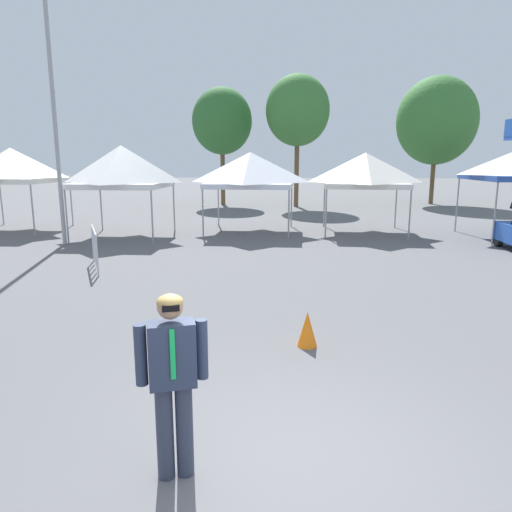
% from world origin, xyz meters
% --- Properties ---
extents(ground_plane, '(140.00, 140.00, 0.00)m').
position_xyz_m(ground_plane, '(0.00, 0.00, 0.00)').
color(ground_plane, '#5B5B5E').
extents(canopy_tent_behind_right, '(3.43, 3.43, 3.36)m').
position_xyz_m(canopy_tent_behind_right, '(-11.10, 14.77, 2.67)').
color(canopy_tent_behind_right, '#9E9EA3').
rests_on(canopy_tent_behind_right, ground).
extents(canopy_tent_left_of_center, '(3.27, 3.27, 3.42)m').
position_xyz_m(canopy_tent_left_of_center, '(-6.09, 13.43, 2.64)').
color(canopy_tent_left_of_center, '#9E9EA3').
rests_on(canopy_tent_left_of_center, ground).
extents(canopy_tent_right_of_center, '(3.54, 3.54, 3.18)m').
position_xyz_m(canopy_tent_right_of_center, '(-1.41, 15.02, 2.49)').
color(canopy_tent_right_of_center, '#9E9EA3').
rests_on(canopy_tent_right_of_center, ground).
extents(canopy_tent_far_right, '(3.39, 3.39, 3.16)m').
position_xyz_m(canopy_tent_far_right, '(3.14, 15.07, 2.49)').
color(canopy_tent_far_right, '#9E9EA3').
rests_on(canopy_tent_far_right, ground).
extents(person_foreground, '(0.63, 0.35, 1.78)m').
position_xyz_m(person_foreground, '(-1.04, -0.24, 1.03)').
color(person_foreground, '#33384C').
rests_on(person_foreground, ground).
extents(light_pole_opposite_side, '(0.36, 0.36, 10.11)m').
position_xyz_m(light_pole_opposite_side, '(-7.66, 11.68, 5.64)').
color(light_pole_opposite_side, '#9E9EA3').
rests_on(light_pole_opposite_side, ground).
extents(tree_behind_tents_center, '(5.01, 5.01, 8.04)m').
position_xyz_m(tree_behind_tents_center, '(9.61, 27.74, 5.28)').
color(tree_behind_tents_center, brown).
rests_on(tree_behind_tents_center, ground).
extents(tree_behind_tents_right, '(3.77, 3.77, 7.32)m').
position_xyz_m(tree_behind_tents_right, '(-4.01, 26.64, 5.23)').
color(tree_behind_tents_right, brown).
rests_on(tree_behind_tents_right, ground).
extents(tree_behind_tents_left, '(3.82, 3.82, 7.86)m').
position_xyz_m(tree_behind_tents_left, '(0.70, 25.46, 5.74)').
color(tree_behind_tents_left, brown).
rests_on(tree_behind_tents_left, ground).
extents(crowd_barrier_near_person, '(0.93, 1.93, 1.08)m').
position_xyz_m(crowd_barrier_near_person, '(-5.16, 8.18, 0.75)').
color(crowd_barrier_near_person, '#B7BABF').
rests_on(crowd_barrier_near_person, ground).
extents(traffic_cone_near_barrier, '(0.32, 0.32, 0.57)m').
position_xyz_m(traffic_cone_near_barrier, '(0.34, 2.99, 0.28)').
color(traffic_cone_near_barrier, orange).
rests_on(traffic_cone_near_barrier, ground).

